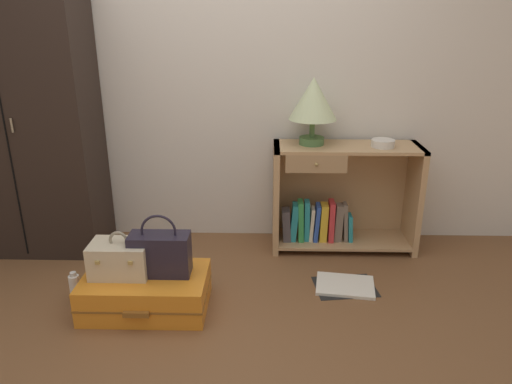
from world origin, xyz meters
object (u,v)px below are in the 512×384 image
(train_case, at_px, (120,258))
(bookshelf, at_px, (337,199))
(bowl, at_px, (383,143))
(open_book_on_floor, at_px, (345,286))
(table_lamp, at_px, (313,101))
(suitcase_large, at_px, (146,291))
(handbag, at_px, (160,253))
(wardrobe, at_px, (22,118))
(bottle, at_px, (75,288))

(train_case, bearing_deg, bookshelf, 31.79)
(bowl, bearing_deg, open_book_on_floor, -117.80)
(table_lamp, relative_size, suitcase_large, 0.64)
(handbag, relative_size, open_book_on_floor, 0.89)
(suitcase_large, relative_size, open_book_on_floor, 1.74)
(wardrobe, relative_size, suitcase_large, 2.69)
(wardrobe, height_order, bottle, wardrobe)
(bookshelf, height_order, bottle, bookshelf)
(table_lamp, height_order, suitcase_large, table_lamp)
(wardrobe, relative_size, open_book_on_floor, 4.68)
(wardrobe, relative_size, train_case, 5.84)
(bowl, xyz_separation_m, train_case, (-1.60, -0.78, -0.48))
(wardrobe, height_order, suitcase_large, wardrobe)
(bowl, relative_size, bottle, 0.83)
(table_lamp, xyz_separation_m, handbag, (-0.90, -0.82, -0.72))
(table_lamp, bearing_deg, train_case, -143.42)
(table_lamp, distance_m, handbag, 1.42)
(suitcase_large, distance_m, handbag, 0.25)
(wardrobe, height_order, bookshelf, wardrobe)
(wardrobe, bearing_deg, bowl, 0.27)
(bookshelf, bearing_deg, suitcase_large, -144.90)
(wardrobe, relative_size, bowl, 12.11)
(table_lamp, xyz_separation_m, bottle, (-1.43, -0.79, -0.97))
(table_lamp, bearing_deg, bookshelf, -4.00)
(open_book_on_floor, bearing_deg, wardrobe, 166.15)
(bottle, height_order, open_book_on_floor, bottle)
(table_lamp, distance_m, suitcase_large, 1.62)
(suitcase_large, height_order, bottle, suitcase_large)
(bookshelf, height_order, train_case, bookshelf)
(bookshelf, bearing_deg, bottle, -154.59)
(wardrobe, relative_size, table_lamp, 4.19)
(train_case, xyz_separation_m, bottle, (-0.30, 0.05, -0.22))
(bookshelf, bearing_deg, train_case, -148.21)
(wardrobe, distance_m, open_book_on_floor, 2.39)
(bowl, distance_m, train_case, 1.84)
(wardrobe, height_order, open_book_on_floor, wardrobe)
(bowl, height_order, train_case, bowl)
(wardrobe, xyz_separation_m, train_case, (0.82, -0.77, -0.64))
(wardrobe, xyz_separation_m, handbag, (1.05, -0.76, -0.61))
(table_lamp, bearing_deg, bottle, -151.13)
(wardrobe, height_order, table_lamp, wardrobe)
(open_book_on_floor, bearing_deg, table_lamp, 107.64)
(suitcase_large, relative_size, handbag, 1.95)
(wardrobe, xyz_separation_m, bookshelf, (2.15, 0.06, -0.59))
(table_lamp, bearing_deg, bowl, -6.93)
(table_lamp, distance_m, bowl, 0.55)
(table_lamp, xyz_separation_m, open_book_on_floor, (0.19, -0.60, -1.05))
(open_book_on_floor, bearing_deg, handbag, -168.14)
(train_case, bearing_deg, handbag, 2.46)
(open_book_on_floor, bearing_deg, bottle, -173.26)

